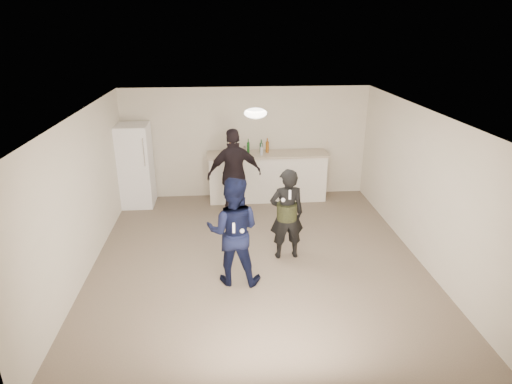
{
  "coord_description": "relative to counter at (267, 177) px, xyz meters",
  "views": [
    {
      "loc": [
        -0.53,
        -6.41,
        3.75
      ],
      "look_at": [
        0.0,
        0.2,
        1.15
      ],
      "focal_mm": 30.0,
      "sensor_mm": 36.0,
      "label": 1
    }
  ],
  "objects": [
    {
      "name": "floor",
      "position": [
        -0.46,
        -2.67,
        -0.53
      ],
      "size": [
        6.0,
        6.0,
        0.0
      ],
      "primitive_type": "plane",
      "color": "#6B5B4C",
      "rests_on": "ground"
    },
    {
      "name": "ceiling",
      "position": [
        -0.46,
        -2.67,
        1.98
      ],
      "size": [
        6.0,
        6.0,
        0.0
      ],
      "primitive_type": "plane",
      "rotation": [
        3.14,
        0.0,
        0.0
      ],
      "color": "silver",
      "rests_on": "wall_back"
    },
    {
      "name": "wall_back",
      "position": [
        -0.46,
        0.33,
        0.72
      ],
      "size": [
        6.0,
        0.0,
        6.0
      ],
      "primitive_type": "plane",
      "rotation": [
        1.57,
        0.0,
        0.0
      ],
      "color": "beige",
      "rests_on": "floor"
    },
    {
      "name": "wall_front",
      "position": [
        -0.46,
        -5.67,
        0.72
      ],
      "size": [
        6.0,
        0.0,
        6.0
      ],
      "primitive_type": "plane",
      "rotation": [
        -1.57,
        0.0,
        0.0
      ],
      "color": "beige",
      "rests_on": "floor"
    },
    {
      "name": "wall_left",
      "position": [
        -3.21,
        -2.67,
        0.72
      ],
      "size": [
        0.0,
        6.0,
        6.0
      ],
      "primitive_type": "plane",
      "rotation": [
        1.57,
        0.0,
        1.57
      ],
      "color": "beige",
      "rests_on": "floor"
    },
    {
      "name": "wall_right",
      "position": [
        2.29,
        -2.67,
        0.72
      ],
      "size": [
        0.0,
        6.0,
        6.0
      ],
      "primitive_type": "plane",
      "rotation": [
        1.57,
        0.0,
        -1.57
      ],
      "color": "beige",
      "rests_on": "floor"
    },
    {
      "name": "counter",
      "position": [
        0.0,
        0.0,
        0.0
      ],
      "size": [
        2.6,
        0.56,
        1.05
      ],
      "primitive_type": "cube",
      "color": "white",
      "rests_on": "floor"
    },
    {
      "name": "counter_top",
      "position": [
        0.0,
        0.0,
        0.55
      ],
      "size": [
        2.68,
        0.64,
        0.04
      ],
      "primitive_type": "cube",
      "color": "beige",
      "rests_on": "counter"
    },
    {
      "name": "fridge",
      "position": [
        -2.9,
        -0.07,
        0.38
      ],
      "size": [
        0.7,
        0.7,
        1.8
      ],
      "primitive_type": "cube",
      "color": "white",
      "rests_on": "floor"
    },
    {
      "name": "fridge_handle",
      "position": [
        -2.62,
        -0.44,
        0.78
      ],
      "size": [
        0.02,
        0.02,
        0.6
      ],
      "primitive_type": "cylinder",
      "color": "white",
      "rests_on": "fridge"
    },
    {
      "name": "ceiling_dome",
      "position": [
        -0.46,
        -2.37,
        1.93
      ],
      "size": [
        0.36,
        0.36,
        0.16
      ],
      "primitive_type": "ellipsoid",
      "color": "white",
      "rests_on": "ceiling"
    },
    {
      "name": "shaker",
      "position": [
        -0.5,
        0.07,
        0.65
      ],
      "size": [
        0.08,
        0.08,
        0.17
      ],
      "primitive_type": "cylinder",
      "color": "silver",
      "rests_on": "counter_top"
    },
    {
      "name": "man",
      "position": [
        -0.87,
        -3.3,
        0.33
      ],
      "size": [
        0.93,
        0.78,
        1.71
      ],
      "primitive_type": "imported",
      "rotation": [
        0.0,
        0.0,
        2.97
      ],
      "color": "#0F1740",
      "rests_on": "floor"
    },
    {
      "name": "woman",
      "position": [
        0.05,
        -2.63,
        0.27
      ],
      "size": [
        0.61,
        0.43,
        1.6
      ],
      "primitive_type": "imported",
      "rotation": [
        0.0,
        0.0,
        3.23
      ],
      "color": "black",
      "rests_on": "floor"
    },
    {
      "name": "camo_shorts",
      "position": [
        0.05,
        -2.63,
        0.32
      ],
      "size": [
        0.34,
        0.34,
        0.28
      ],
      "primitive_type": "cylinder",
      "color": "#303819",
      "rests_on": "woman"
    },
    {
      "name": "spectator",
      "position": [
        -0.77,
        -0.93,
        0.41
      ],
      "size": [
        1.16,
        0.63,
        1.88
      ],
      "primitive_type": "imported",
      "rotation": [
        0.0,
        0.0,
        3.3
      ],
      "color": "black",
      "rests_on": "floor"
    },
    {
      "name": "remote_man",
      "position": [
        -0.87,
        -3.58,
        0.53
      ],
      "size": [
        0.04,
        0.04,
        0.15
      ],
      "primitive_type": "cube",
      "color": "white",
      "rests_on": "man"
    },
    {
      "name": "nunchuk_man",
      "position": [
        -0.75,
        -3.55,
        0.45
      ],
      "size": [
        0.07,
        0.07,
        0.07
      ],
      "primitive_type": "sphere",
      "color": "silver",
      "rests_on": "man"
    },
    {
      "name": "remote_woman",
      "position": [
        0.05,
        -2.88,
        0.72
      ],
      "size": [
        0.04,
        0.04,
        0.15
      ],
      "primitive_type": "cube",
      "color": "white",
      "rests_on": "woman"
    },
    {
      "name": "nunchuk_woman",
      "position": [
        -0.05,
        -2.85,
        0.62
      ],
      "size": [
        0.07,
        0.07,
        0.07
      ],
      "primitive_type": "sphere",
      "color": "white",
      "rests_on": "woman"
    },
    {
      "name": "bottle_cluster",
      "position": [
        -0.32,
        -0.0,
        0.68
      ],
      "size": [
        0.9,
        0.28,
        0.28
      ],
      "color": "#144924",
      "rests_on": "counter_top"
    }
  ]
}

